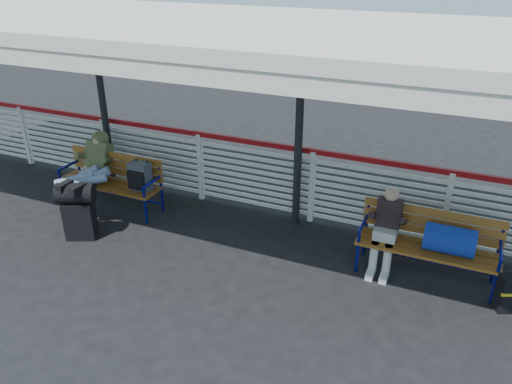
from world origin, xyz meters
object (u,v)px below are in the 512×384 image
at_px(companion_person, 386,229).
at_px(suitcase_side, 512,293).
at_px(luggage_stack, 78,209).
at_px(bench_right, 440,239).
at_px(traveler_man, 88,173).
at_px(bench_left, 121,176).

relative_size(companion_person, suitcase_side, 2.39).
bearing_deg(luggage_stack, bench_right, -12.47).
bearing_deg(companion_person, traveler_man, -175.73).
relative_size(bench_left, bench_right, 1.00).
xyz_separation_m(bench_left, traveler_man, (-0.35, -0.34, 0.14)).
bearing_deg(traveler_man, companion_person, 4.27).
bearing_deg(companion_person, bench_left, -179.93).
xyz_separation_m(bench_right, suitcase_side, (0.91, -0.30, -0.37)).
xyz_separation_m(bench_left, suitcase_side, (5.93, -0.29, -0.36)).
relative_size(bench_right, suitcase_side, 3.76).
height_order(bench_left, companion_person, companion_person).
height_order(bench_left, traveler_man, traveler_man).
bearing_deg(suitcase_side, traveler_man, 155.77).
height_order(bench_right, suitcase_side, bench_right).
xyz_separation_m(companion_person, suitcase_side, (1.60, -0.30, -0.36)).
relative_size(bench_right, companion_person, 1.57).
xyz_separation_m(bench_right, companion_person, (-0.69, -0.00, -0.01)).
height_order(luggage_stack, companion_person, companion_person).
distance_m(traveler_man, suitcase_side, 6.30).
relative_size(bench_right, traveler_man, 1.10).
relative_size(luggage_stack, bench_left, 0.50).
bearing_deg(traveler_man, bench_left, 44.52).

